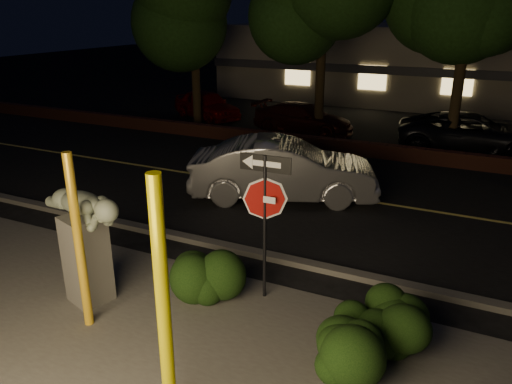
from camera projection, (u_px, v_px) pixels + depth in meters
ground at (359, 167)px, 16.26m from camera, size 90.00×90.00×0.00m
patio at (157, 378)px, 6.94m from camera, size 14.00×6.00×0.02m
road at (331, 196)px, 13.72m from camera, size 80.00×8.00×0.01m
lane_marking at (331, 195)px, 13.71m from camera, size 80.00×0.12×0.00m
curb at (271, 256)px, 10.22m from camera, size 80.00×0.25×0.12m
brick_wall at (369, 150)px, 17.28m from camera, size 40.00×0.35×0.50m
parking_lot at (399, 124)px, 22.19m from camera, size 40.00×12.00×0.01m
building at (429, 62)px, 28.27m from camera, size 22.00×10.20×4.00m
yellow_pole_left at (79, 244)px, 7.63m from camera, size 0.15×0.15×2.91m
yellow_pole_right at (164, 312)px, 5.57m from camera, size 0.16×0.16×3.28m
signpost at (265, 199)px, 8.27m from camera, size 0.89×0.09×2.62m
sculpture at (84, 233)px, 8.34m from camera, size 1.97×1.08×2.13m
hedge_center at (209, 267)px, 8.87m from camera, size 2.14×1.46×1.02m
hedge_right at (376, 312)px, 7.57m from camera, size 1.68×1.08×1.02m
hedge_far_right at (354, 345)px, 6.83m from camera, size 1.70×1.43×1.01m
silver_sedan at (283, 170)px, 13.26m from camera, size 5.20×3.40×1.62m
parked_car_red at (207, 105)px, 23.13m from camera, size 4.15×3.10×1.31m
parked_car_darkred at (303, 118)px, 20.48m from camera, size 4.27×1.96×1.21m
parked_car_dark at (471, 133)px, 17.65m from camera, size 5.23×2.81×1.39m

